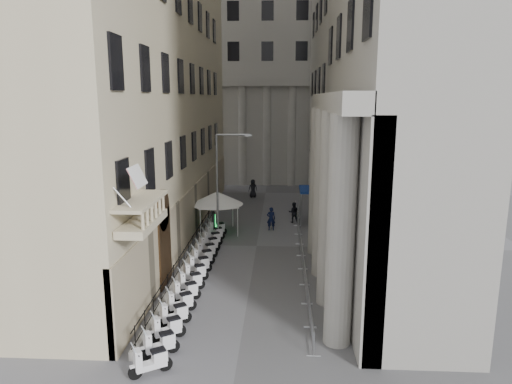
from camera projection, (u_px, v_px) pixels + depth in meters
left_building at (155, 8)px, 33.03m from camera, size 5.00×36.00×34.00m
far_building at (269, 63)px, 58.47m from camera, size 22.00×10.00×30.00m
iron_fence at (195, 250)px, 32.38m from camera, size 0.30×28.00×1.40m
blue_awning at (308, 222)px, 39.75m from camera, size 1.60×3.00×3.00m
flag at (147, 349)px, 19.65m from camera, size 1.00×1.40×8.20m
scooter_0 at (152, 375)px, 17.81m from camera, size 1.48×1.21×1.50m
scooter_1 at (160, 356)px, 19.09m from camera, size 1.48×1.21×1.50m
scooter_2 at (168, 340)px, 20.38m from camera, size 1.48×1.21×1.50m
scooter_3 at (175, 325)px, 21.67m from camera, size 1.48×1.21×1.50m
scooter_4 at (181, 313)px, 22.95m from camera, size 1.48×1.21×1.50m
scooter_5 at (186, 301)px, 24.24m from camera, size 1.48×1.21×1.50m
scooter_6 at (191, 291)px, 25.53m from camera, size 1.48×1.21×1.50m
scooter_7 at (195, 282)px, 26.81m from camera, size 1.48×1.21×1.50m
scooter_8 at (199, 273)px, 28.10m from camera, size 1.48×1.21×1.50m
scooter_9 at (203, 266)px, 29.39m from camera, size 1.48×1.21×1.50m
scooter_10 at (206, 259)px, 30.68m from camera, size 1.48×1.21×1.50m
scooter_11 at (209, 252)px, 31.96m from camera, size 1.48×1.21×1.50m
scooter_12 at (212, 246)px, 33.25m from camera, size 1.48×1.21×1.50m
scooter_13 at (214, 241)px, 34.54m from camera, size 1.48×1.21×1.50m
scooter_14 at (217, 236)px, 35.82m from camera, size 1.48×1.21×1.50m
barrier_0 at (312, 342)px, 20.22m from camera, size 0.60×2.40×1.10m
barrier_1 at (308, 315)px, 22.66m from camera, size 0.60×2.40×1.10m
barrier_2 at (306, 294)px, 25.11m from camera, size 0.60×2.40×1.10m
barrier_3 at (304, 277)px, 27.55m from camera, size 0.60×2.40×1.10m
barrier_4 at (302, 262)px, 30.00m from camera, size 0.60×2.40×1.10m
barrier_5 at (300, 250)px, 32.44m from camera, size 0.60×2.40×1.10m
barrier_6 at (299, 239)px, 34.89m from camera, size 0.60×2.40×1.10m
barrier_7 at (298, 230)px, 37.34m from camera, size 0.60×2.40×1.10m
barrier_8 at (297, 222)px, 39.78m from camera, size 0.60×2.40×1.10m
barrier_9 at (296, 215)px, 42.23m from camera, size 0.60×2.40×1.10m
security_tent at (221, 199)px, 35.88m from camera, size 4.13×4.13×3.36m
street_lamp at (221, 178)px, 33.60m from camera, size 2.64×0.30×8.07m
info_kiosk at (214, 224)px, 35.78m from camera, size 0.38×0.88×1.81m
pedestrian_a at (271, 219)px, 37.14m from camera, size 0.72×0.49×1.93m
pedestrian_b at (294, 212)px, 39.49m from camera, size 0.88×0.69×1.80m
pedestrian_c at (253, 188)px, 49.52m from camera, size 1.08×0.83×1.97m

